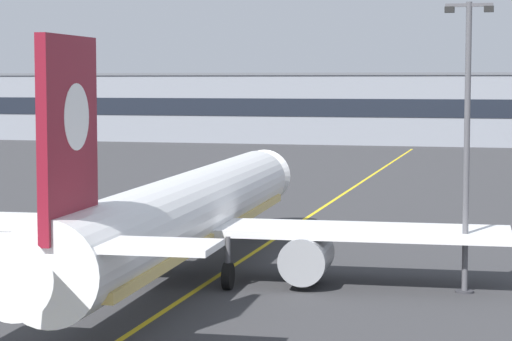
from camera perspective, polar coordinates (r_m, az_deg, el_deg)
taxiway_centreline at (r=69.77m, az=1.40°, el=-3.44°), size 4.11×179.97×0.01m
airliner_foreground at (r=53.38m, az=-3.80°, el=-2.36°), size 32.23×41.52×11.65m
apron_lamp_post at (r=50.83m, az=11.27°, el=1.50°), size 2.24×0.90×13.72m
safety_cone_by_nose_gear at (r=69.20m, az=0.41°, el=-3.29°), size 0.44×0.44×0.55m
terminal_building at (r=171.20m, az=7.12°, el=3.34°), size 148.06×12.40×11.34m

